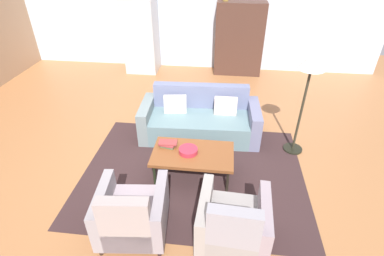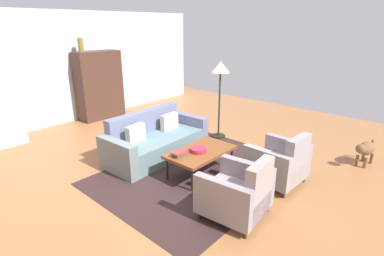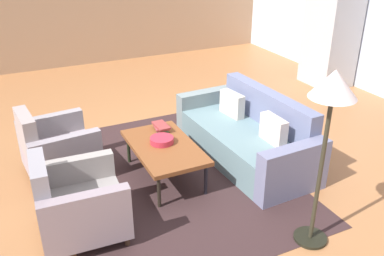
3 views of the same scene
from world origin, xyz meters
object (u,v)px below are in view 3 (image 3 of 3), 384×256
Objects in this scene: armchair_right at (75,205)px; floor_lamp at (331,101)px; armchair_left at (54,151)px; refrigerator at (331,36)px; coffee_table at (164,148)px; fruit_bowl at (162,140)px; couch at (249,137)px; book_stack at (161,127)px.

floor_lamp is (1.05, 2.02, 1.10)m from armchair_right.
refrigerator is at bearing 97.52° from armchair_left.
coffee_table is 4.28× the size of fruit_bowl.
refrigerator reaches higher than couch.
fruit_bowl is at bearing 84.50° from couch.
armchair_left is 1.29m from fruit_bowl.
armchair_right is at bearing -60.35° from fruit_bowl.
floor_lamp reaches higher than armchair_right.
refrigerator is at bearing 113.99° from coffee_table.
armchair_right is 3.11× the size of book_stack.
fruit_bowl is at bearing -153.62° from floor_lamp.
armchair_left is 0.48× the size of refrigerator.
coffee_table is at bearing 87.76° from couch.
floor_lamp is at bearing 19.68° from book_stack.
couch is at bearing -57.97° from refrigerator.
coffee_table is 0.70× the size of floor_lamp.
refrigerator reaches higher than fruit_bowl.
armchair_right reaches higher than book_stack.
armchair_right reaches higher than couch.
fruit_bowl is 0.34m from book_stack.
coffee_table is at bearing 120.06° from armchair_right.
coffee_table is 0.65× the size of refrigerator.
couch is at bearing 70.30° from armchair_left.
book_stack is at bearing -160.32° from floor_lamp.
refrigerator reaches higher than armchair_left.
refrigerator is (-1.43, 3.97, 0.45)m from book_stack.
armchair_right is 0.48× the size of refrigerator.
couch reaches higher than fruit_bowl.
fruit_bowl is 4.47m from refrigerator.
coffee_table is 1.36× the size of armchair_left.
couch is 1.19m from coffee_table.
armchair_right is 2.53m from floor_lamp.
armchair_right is (1.19, -0.00, 0.00)m from armchair_left.
armchair_left is at bearing -116.98° from coffee_table.
floor_lamp is at bearing 65.45° from armchair_right.
armchair_left and armchair_right have the same top height.
armchair_left reaches higher than fruit_bowl.
refrigerator is 1.08× the size of floor_lamp.
coffee_table is at bearing -152.69° from floor_lamp.
couch is 1.15m from book_stack.
floor_lamp reaches higher than fruit_bowl.
armchair_right is 0.51× the size of floor_lamp.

